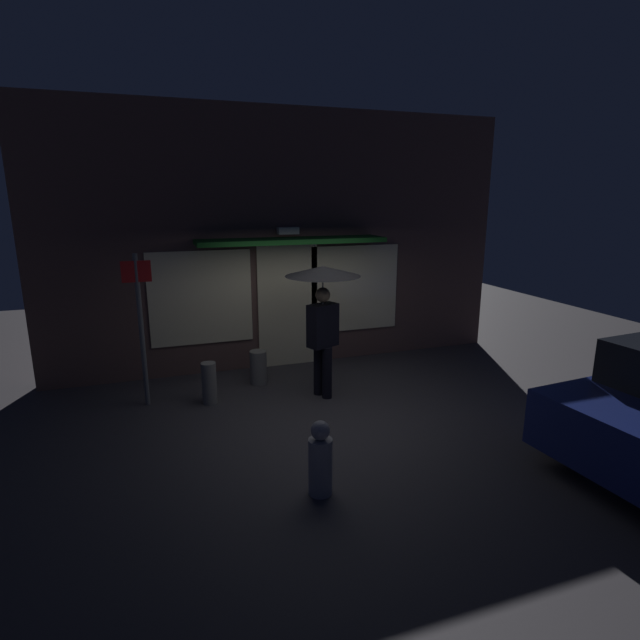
{
  "coord_description": "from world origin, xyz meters",
  "views": [
    {
      "loc": [
        -2.33,
        -6.29,
        3.02
      ],
      "look_at": [
        0.04,
        0.54,
        1.22
      ],
      "focal_mm": 27.93,
      "sensor_mm": 36.0,
      "label": 1
    }
  ],
  "objects_px": {
    "person_with_umbrella": "(323,298)",
    "fire_hydrant": "(320,460)",
    "street_sign_post": "(141,321)",
    "sidewalk_bollard": "(258,367)",
    "sidewalk_bollard_2": "(209,383)"
  },
  "relations": [
    {
      "from": "person_with_umbrella",
      "to": "sidewalk_bollard",
      "type": "bearing_deg",
      "value": 111.71
    },
    {
      "from": "street_sign_post",
      "to": "fire_hydrant",
      "type": "distance_m",
      "value": 3.56
    },
    {
      "from": "sidewalk_bollard",
      "to": "street_sign_post",
      "type": "bearing_deg",
      "value": -169.87
    },
    {
      "from": "street_sign_post",
      "to": "sidewalk_bollard",
      "type": "bearing_deg",
      "value": 10.13
    },
    {
      "from": "person_with_umbrella",
      "to": "fire_hydrant",
      "type": "relative_size",
      "value": 2.5
    },
    {
      "from": "fire_hydrant",
      "to": "sidewalk_bollard_2",
      "type": "bearing_deg",
      "value": 106.19
    },
    {
      "from": "sidewalk_bollard",
      "to": "sidewalk_bollard_2",
      "type": "xyz_separation_m",
      "value": [
        -0.87,
        -0.56,
        0.04
      ]
    },
    {
      "from": "sidewalk_bollard",
      "to": "sidewalk_bollard_2",
      "type": "relative_size",
      "value": 0.88
    },
    {
      "from": "sidewalk_bollard",
      "to": "fire_hydrant",
      "type": "height_order",
      "value": "fire_hydrant"
    },
    {
      "from": "street_sign_post",
      "to": "sidewalk_bollard",
      "type": "distance_m",
      "value": 2.04
    },
    {
      "from": "street_sign_post",
      "to": "sidewalk_bollard_2",
      "type": "height_order",
      "value": "street_sign_post"
    },
    {
      "from": "person_with_umbrella",
      "to": "sidewalk_bollard_2",
      "type": "distance_m",
      "value": 2.12
    },
    {
      "from": "fire_hydrant",
      "to": "sidewalk_bollard",
      "type": "bearing_deg",
      "value": 88.84
    },
    {
      "from": "street_sign_post",
      "to": "sidewalk_bollard_2",
      "type": "relative_size",
      "value": 3.55
    },
    {
      "from": "street_sign_post",
      "to": "person_with_umbrella",
      "type": "bearing_deg",
      "value": -11.61
    }
  ]
}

